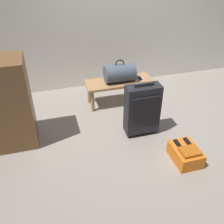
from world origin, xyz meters
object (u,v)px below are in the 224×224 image
object	(u,v)px
bench	(119,84)
backpack_orange	(186,154)
cell_phone	(140,79)
side_cabinet	(6,105)
duffel_bag_slate	(120,73)
suitcase_upright_charcoal	(142,109)

from	to	relation	value
bench	backpack_orange	world-z (taller)	bench
cell_phone	backpack_orange	size ratio (longest dim) A/B	0.38
cell_phone	backpack_orange	distance (m)	1.43
backpack_orange	side_cabinet	bearing A→B (deg)	155.37
bench	backpack_orange	size ratio (longest dim) A/B	2.63
duffel_bag_slate	backpack_orange	bearing A→B (deg)	-75.72
bench	side_cabinet	xyz separation A→B (m)	(-1.52, -0.55, 0.24)
cell_phone	suitcase_upright_charcoal	distance (m)	0.84
bench	duffel_bag_slate	distance (m)	0.19
suitcase_upright_charcoal	side_cabinet	size ratio (longest dim) A/B	0.67
bench	suitcase_upright_charcoal	size ratio (longest dim) A/B	1.36
duffel_bag_slate	cell_phone	xyz separation A→B (m)	(0.31, -0.01, -0.13)
suitcase_upright_charcoal	backpack_orange	distance (m)	0.74
bench	cell_phone	bearing A→B (deg)	-2.35
backpack_orange	side_cabinet	distance (m)	2.13
duffel_bag_slate	side_cabinet	size ratio (longest dim) A/B	0.40
bench	backpack_orange	xyz separation A→B (m)	(0.36, -1.42, -0.22)
side_cabinet	suitcase_upright_charcoal	bearing A→B (deg)	-9.23
side_cabinet	bench	bearing A→B (deg)	19.83
backpack_orange	side_cabinet	xyz separation A→B (m)	(-1.89, 0.87, 0.46)
suitcase_upright_charcoal	duffel_bag_slate	bearing A→B (deg)	93.55
cell_phone	side_cabinet	world-z (taller)	side_cabinet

